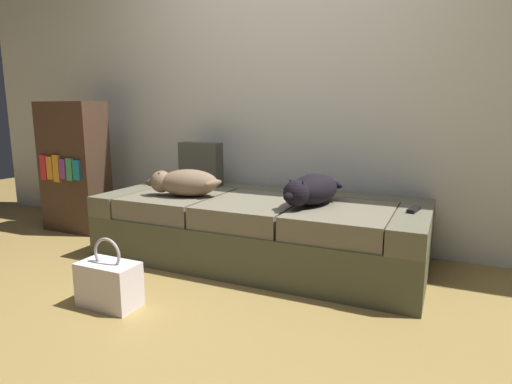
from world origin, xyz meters
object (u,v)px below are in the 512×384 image
Objects in this scene: handbag at (109,283)px; bookshelf at (74,167)px; tv_remote at (414,210)px; dog_tan at (184,183)px; couch at (259,229)px; dog_dark at (311,190)px; throw_pillow at (201,164)px.

handbag is 0.34× the size of bookshelf.
tv_remote is at bearing 35.48° from handbag.
couch is at bearing 17.22° from dog_tan.
tv_remote is at bearing 6.71° from dog_tan.
dog_dark reaches higher than couch.
handbag is (0.08, -0.84, -0.41)m from dog_tan.
couch is at bearing -168.18° from tv_remote.
bookshelf reaches higher than dog_dark.
handbag is at bearing -84.82° from dog_tan.
bookshelf reaches higher than handbag.
couch is 0.51m from dog_dark.
bookshelf is at bearing -170.01° from tv_remote.
couch is 4.12× the size of dog_tan.
dog_dark is at bearing -160.32° from tv_remote.
bookshelf is (-2.75, 0.03, 0.10)m from tv_remote.
handbag is at bearing -81.11° from throw_pillow.
throw_pillow is 1.16m from bookshelf.
handbag is at bearing -38.10° from bookshelf.
tv_remote is 0.14× the size of bookshelf.
handbag is at bearing -133.87° from tv_remote.
dog_dark reaches higher than tv_remote.
bookshelf is at bearing 178.32° from couch.
dog_dark is 3.77× the size of tv_remote.
bookshelf reaches higher than throw_pillow.
couch is 1.09m from handbag.
bookshelf is (-1.14, -0.21, -0.06)m from throw_pillow.
throw_pillow is 1.36m from handbag.
couch is 2.00× the size of bookshelf.
couch is 0.78m from throw_pillow.
tv_remote is 0.40× the size of handbag.
couch is 1.02m from tv_remote.
bookshelf is at bearing -169.55° from throw_pillow.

